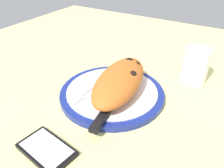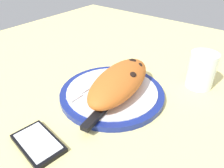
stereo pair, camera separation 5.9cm
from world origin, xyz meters
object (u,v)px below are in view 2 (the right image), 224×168
fork (88,89)px  knife (103,109)px  calzone (119,81)px  smartphone (38,143)px  water_glass (201,72)px  plate (112,93)px

fork → knife: knife is taller
calzone → knife: 9.45cm
smartphone → water_glass: bearing=157.0°
calzone → plate: bearing=-67.6°
calzone → fork: (4.76, -7.30, -3.06)cm
smartphone → water_glass: 47.16cm
calzone → knife: (8.85, 1.76, -2.78)cm
plate → smartphone: (23.45, -1.37, -0.34)cm
plate → water_glass: 26.34cm
plate → knife: knife is taller
water_glass → plate: bearing=-40.5°
calzone → smartphone: (24.23, -3.26, -4.57)cm
fork → smartphone: bearing=11.7°
fork → smartphone: 19.94cm
plate → fork: bearing=-53.6°
smartphone → fork: bearing=-168.3°
calzone → fork: 9.24cm
calzone → water_glass: bearing=141.7°
knife → smartphone: bearing=-18.1°
water_glass → smartphone: bearing=-23.0°
smartphone → water_glass: water_glass is taller
fork → plate: bearing=126.4°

